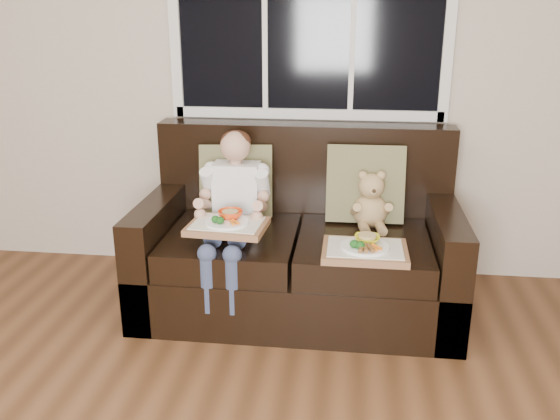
# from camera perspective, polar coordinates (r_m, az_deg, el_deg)

# --- Properties ---
(loveseat) EXTENTS (1.70, 0.92, 0.96)m
(loveseat) POSITION_cam_1_polar(r_m,az_deg,el_deg) (3.31, 1.85, -3.88)
(loveseat) COLOR black
(loveseat) RESTS_ON ground
(pillow_left) EXTENTS (0.43, 0.23, 0.42)m
(pillow_left) POSITION_cam_1_polar(r_m,az_deg,el_deg) (3.39, -4.22, 2.83)
(pillow_left) COLOR olive
(pillow_left) RESTS_ON loveseat
(pillow_right) EXTENTS (0.43, 0.20, 0.44)m
(pillow_right) POSITION_cam_1_polar(r_m,az_deg,el_deg) (3.33, 8.19, 2.53)
(pillow_right) COLOR olive
(pillow_right) RESTS_ON loveseat
(child) EXTENTS (0.36, 0.59, 0.81)m
(child) POSITION_cam_1_polar(r_m,az_deg,el_deg) (3.14, -4.51, 1.06)
(child) COLOR white
(child) RESTS_ON loveseat
(teddy_bear) EXTENTS (0.21, 0.26, 0.33)m
(teddy_bear) POSITION_cam_1_polar(r_m,az_deg,el_deg) (3.25, 8.69, 0.57)
(teddy_bear) COLOR tan
(teddy_bear) RESTS_ON loveseat
(tray_left) EXTENTS (0.40, 0.32, 0.09)m
(tray_left) POSITION_cam_1_polar(r_m,az_deg,el_deg) (2.95, -5.06, -1.35)
(tray_left) COLOR olive
(tray_left) RESTS_ON child
(tray_right) EXTENTS (0.41, 0.31, 0.09)m
(tray_right) POSITION_cam_1_polar(r_m,az_deg,el_deg) (2.91, 8.18, -3.75)
(tray_right) COLOR olive
(tray_right) RESTS_ON loveseat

